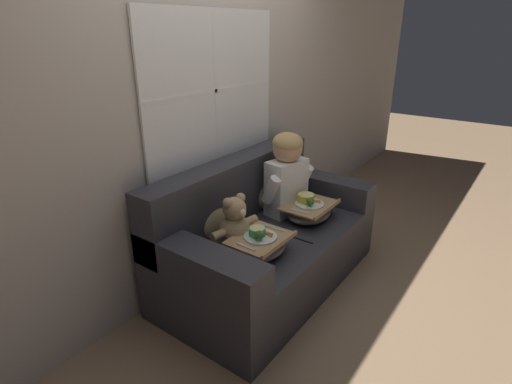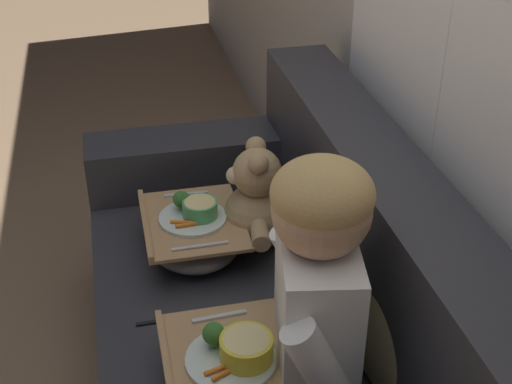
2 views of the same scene
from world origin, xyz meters
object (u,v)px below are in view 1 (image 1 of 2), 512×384
Objects in this scene: throw_pillow_behind_teddy at (213,215)px; teddy_bear at (235,225)px; child_figure at (287,170)px; lap_tray_teddy at (260,245)px; lap_tray_child at (309,210)px; couch at (264,240)px; throw_pillow_behind_child at (266,187)px.

teddy_bear reaches higher than throw_pillow_behind_teddy.
child_figure reaches higher than throw_pillow_behind_teddy.
lap_tray_teddy is (-0.00, -0.40, -0.10)m from throw_pillow_behind_teddy.
child_figure is at bearing 90.03° from lap_tray_child.
teddy_bear is at bearing -90.22° from throw_pillow_behind_teddy.
teddy_bear is (-0.32, 0.01, 0.26)m from couch.
throw_pillow_behind_child is 0.64m from throw_pillow_behind_teddy.
throw_pillow_behind_child is 0.41m from lap_tray_child.
throw_pillow_behind_teddy is 0.20m from teddy_bear.
lap_tray_teddy is (-0.64, -0.00, -0.00)m from lap_tray_child.
throw_pillow_behind_child is at bearing 32.88° from couch.
couch is at bearing 148.46° from lap_tray_child.
couch is at bearing 31.65° from lap_tray_teddy.
throw_pillow_behind_child is at bearing 32.27° from lap_tray_teddy.
lap_tray_child is (0.64, -0.40, -0.10)m from throw_pillow_behind_teddy.
throw_pillow_behind_child is at bearing 89.99° from lap_tray_child.
couch reaches higher than throw_pillow_behind_teddy.
lap_tray_teddy is (-0.64, -0.40, -0.10)m from throw_pillow_behind_child.
throw_pillow_behind_child is 0.95× the size of lap_tray_teddy.
throw_pillow_behind_teddy is at bearing 147.78° from lap_tray_child.
child_figure is (0.64, -0.20, 0.18)m from throw_pillow_behind_teddy.
throw_pillow_behind_teddy is at bearing 89.92° from lap_tray_teddy.
teddy_bear is at bearing 90.06° from lap_tray_teddy.
couch is 0.41m from lap_tray_child.
lap_tray_child is at bearing -17.57° from teddy_bear.
teddy_bear reaches higher than lap_tray_child.
throw_pillow_behind_child reaches higher than lap_tray_child.
couch is at bearing -147.12° from throw_pillow_behind_child.
lap_tray_teddy is at bearing -89.94° from teddy_bear.
throw_pillow_behind_child is (0.32, 0.21, 0.28)m from couch.
couch is 0.41m from teddy_bear.
throw_pillow_behind_teddy reaches higher than lap_tray_child.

